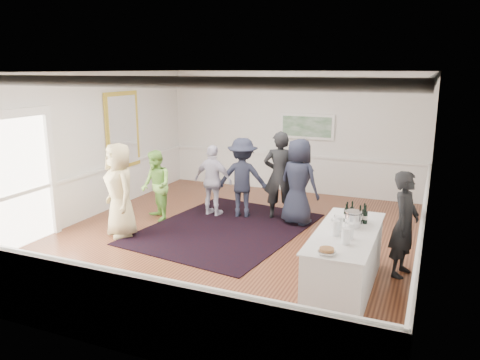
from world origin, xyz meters
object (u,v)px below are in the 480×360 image
at_px(guest_tan, 120,190).
at_px(guest_lilac, 213,181).
at_px(guest_dark_b, 280,176).
at_px(guest_navy, 298,182).
at_px(serving_table, 345,260).
at_px(nut_bowl, 327,251).
at_px(guest_dark_a, 243,178).
at_px(ice_bucket, 353,220).
at_px(bartender, 405,224).
at_px(guest_green, 156,186).

height_order(guest_tan, guest_lilac, guest_tan).
xyz_separation_m(guest_dark_b, guest_navy, (0.48, -0.20, -0.05)).
distance_m(serving_table, nut_bowl, 1.09).
bearing_deg(guest_dark_a, ice_bucket, 123.89).
distance_m(serving_table, guest_dark_a, 3.92).
distance_m(bartender, guest_navy, 2.89).
bearing_deg(guest_tan, guest_navy, 67.42).
xyz_separation_m(guest_navy, nut_bowl, (1.43, -3.66, 0.04)).
xyz_separation_m(bartender, ice_bucket, (-0.71, -0.65, 0.18)).
bearing_deg(nut_bowl, guest_dark_a, 126.42).
height_order(guest_tan, guest_dark_b, guest_dark_b).
bearing_deg(bartender, serving_table, 153.69).
distance_m(bartender, nut_bowl, 2.04).
relative_size(guest_tan, guest_dark_a, 1.05).
bearing_deg(bartender, guest_navy, 65.25).
distance_m(serving_table, guest_navy, 3.12).
distance_m(bartender, ice_bucket, 0.98).
bearing_deg(ice_bucket, bartender, 42.59).
bearing_deg(nut_bowl, guest_green, 148.01).
relative_size(bartender, nut_bowl, 7.12).
bearing_deg(guest_dark_b, guest_tan, 25.49).
bearing_deg(ice_bucket, guest_lilac, 146.62).
xyz_separation_m(bartender, nut_bowl, (-0.83, -1.86, 0.10)).
bearing_deg(guest_tan, ice_bucket, 28.29).
relative_size(serving_table, nut_bowl, 9.49).
bearing_deg(serving_table, guest_dark_a, 135.82).
distance_m(guest_lilac, guest_dark_a, 0.67).
relative_size(guest_tan, guest_green, 1.21).
xyz_separation_m(guest_dark_a, guest_navy, (1.29, -0.02, 0.03)).
relative_size(guest_navy, ice_bucket, 7.10).
bearing_deg(guest_green, serving_table, 17.06).
relative_size(serving_table, guest_tan, 1.22).
height_order(guest_tan, nut_bowl, guest_tan).
xyz_separation_m(bartender, guest_dark_b, (-2.74, 2.00, 0.12)).
height_order(serving_table, guest_dark_a, guest_dark_a).
distance_m(bartender, guest_dark_a, 3.99).
height_order(guest_lilac, guest_dark_a, guest_dark_a).
height_order(serving_table, guest_lilac, guest_lilac).
xyz_separation_m(guest_navy, ice_bucket, (1.55, -2.46, 0.11)).
height_order(bartender, ice_bucket, bartender).
height_order(guest_green, guest_navy, guest_navy).
distance_m(guest_lilac, nut_bowl, 4.84).
xyz_separation_m(bartender, guest_lilac, (-4.18, 1.64, -0.05)).
bearing_deg(guest_lilac, guest_dark_a, -158.17).
bearing_deg(serving_table, guest_navy, 119.18).
distance_m(serving_table, guest_tan, 4.61).
distance_m(bartender, guest_tan, 5.30).
bearing_deg(guest_green, guest_tan, -56.57).
bearing_deg(guest_dark_b, guest_navy, 141.66).
bearing_deg(ice_bucket, guest_tan, 175.05).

